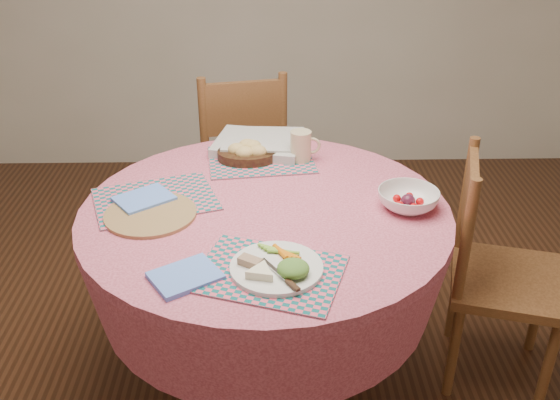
{
  "coord_description": "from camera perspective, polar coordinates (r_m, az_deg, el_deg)",
  "views": [
    {
      "loc": [
        0.01,
        -1.82,
        1.76
      ],
      "look_at": [
        0.05,
        0.0,
        0.78
      ],
      "focal_mm": 40.0,
      "sensor_mm": 36.0,
      "label": 1
    }
  ],
  "objects": [
    {
      "name": "latte_mug",
      "position": [
        2.39,
        1.98,
        4.97
      ],
      "size": [
        0.12,
        0.08,
        0.12
      ],
      "color": "#CBB68B",
      "rests_on": "placemat_back"
    },
    {
      "name": "wicker_trivet",
      "position": [
        2.07,
        -11.76,
        -1.27
      ],
      "size": [
        0.3,
        0.3,
        0.01
      ],
      "primitive_type": "cylinder",
      "color": "olive",
      "rests_on": "dining_table"
    },
    {
      "name": "placemat_front",
      "position": [
        1.75,
        -1.04,
        -6.7
      ],
      "size": [
        0.48,
        0.41,
        0.01
      ],
      "primitive_type": "cube",
      "rotation": [
        0.0,
        0.0,
        -0.33
      ],
      "color": "#116064",
      "rests_on": "dining_table"
    },
    {
      "name": "napkin_far",
      "position": [
        2.16,
        -12.33,
        0.09
      ],
      "size": [
        0.23,
        0.22,
        0.01
      ],
      "primitive_type": "cube",
      "rotation": [
        0.0,
        0.0,
        0.64
      ],
      "color": "#6090F9",
      "rests_on": "placemat_left"
    },
    {
      "name": "chair_right",
      "position": [
        2.4,
        19.05,
        -5.98
      ],
      "size": [
        0.5,
        0.51,
        0.9
      ],
      "rotation": [
        0.0,
        0.0,
        1.29
      ],
      "color": "brown",
      "rests_on": "ground"
    },
    {
      "name": "bread_bowl",
      "position": [
        2.41,
        -3.0,
        4.43
      ],
      "size": [
        0.23,
        0.23,
        0.08
      ],
      "color": "black",
      "rests_on": "placemat_back"
    },
    {
      "name": "newspaper_stack",
      "position": [
        2.5,
        -1.87,
        5.22
      ],
      "size": [
        0.39,
        0.34,
        0.04
      ],
      "rotation": [
        0.0,
        0.0,
        -0.22
      ],
      "color": "silver",
      "rests_on": "dining_table"
    },
    {
      "name": "dinner_plate",
      "position": [
        1.75,
        -0.08,
        -6.08
      ],
      "size": [
        0.26,
        0.26,
        0.05
      ],
      "rotation": [
        0.0,
        0.0,
        -0.57
      ],
      "color": "white",
      "rests_on": "placemat_front"
    },
    {
      "name": "dining_table",
      "position": [
        2.18,
        -1.32,
        -5.21
      ],
      "size": [
        1.24,
        1.24,
        0.75
      ],
      "color": "#DB6684",
      "rests_on": "ground"
    },
    {
      "name": "placemat_back",
      "position": [
        2.42,
        -1.76,
        3.7
      ],
      "size": [
        0.43,
        0.35,
        0.01
      ],
      "primitive_type": "cube",
      "rotation": [
        0.0,
        0.0,
        0.12
      ],
      "color": "#116064",
      "rests_on": "dining_table"
    },
    {
      "name": "placemat_left",
      "position": [
        2.17,
        -11.32,
        0.07
      ],
      "size": [
        0.48,
        0.41,
        0.01
      ],
      "primitive_type": "cube",
      "rotation": [
        0.0,
        0.0,
        0.33
      ],
      "color": "#116064",
      "rests_on": "dining_table"
    },
    {
      "name": "ground",
      "position": [
        2.53,
        -1.18,
        -15.75
      ],
      "size": [
        4.0,
        4.0,
        0.0
      ],
      "primitive_type": "plane",
      "color": "#331C0F",
      "rests_on": "ground"
    },
    {
      "name": "chair_back",
      "position": [
        3.05,
        -3.62,
        3.86
      ],
      "size": [
        0.51,
        0.5,
        0.95
      ],
      "rotation": [
        0.0,
        0.0,
        3.33
      ],
      "color": "brown",
      "rests_on": "ground"
    },
    {
      "name": "napkin_near",
      "position": [
        1.75,
        -8.64,
        -6.91
      ],
      "size": [
        0.23,
        0.22,
        0.01
      ],
      "primitive_type": "cube",
      "rotation": [
        0.0,
        0.0,
        0.57
      ],
      "color": "#6090F9",
      "rests_on": "dining_table"
    },
    {
      "name": "fruit_bowl",
      "position": [
        2.11,
        11.64,
        0.04
      ],
      "size": [
        0.21,
        0.21,
        0.06
      ],
      "rotation": [
        0.0,
        0.0,
        -0.03
      ],
      "color": "white",
      "rests_on": "dining_table"
    }
  ]
}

